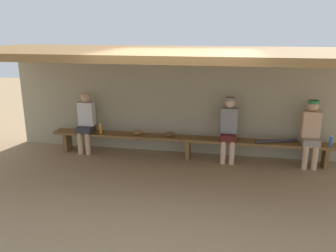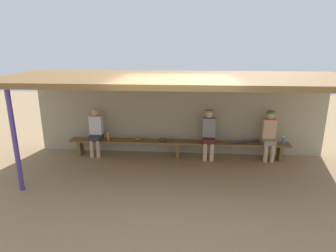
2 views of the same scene
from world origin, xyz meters
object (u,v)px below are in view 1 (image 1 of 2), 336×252
Objects in this scene: baseball_glove_tan at (170,134)px; baseball_bat at (276,141)px; player_shirtless_tan at (311,130)px; water_bottle_orange at (101,129)px; player_rightmost at (229,126)px; baseball_glove_worn at (138,132)px; player_middle at (86,120)px; bench at (188,141)px; water_bottle_green at (331,141)px.

baseball_glove_tan is 0.27× the size of baseball_bat.
water_bottle_orange is (-4.35, -0.05, -0.18)m from player_shirtless_tan.
player_rightmost is 5.60× the size of baseball_glove_worn.
player_rightmost is at bearing 180.00° from player_shirtless_tan.
baseball_glove_worn is at bearing 0.72° from player_middle.
baseball_glove_worn is (-1.09, 0.02, 0.12)m from bench.
water_bottle_orange reaches higher than baseball_glove_worn.
baseball_bat is at bearing -0.00° from bench.
water_bottle_green is (1.98, -0.03, -0.18)m from player_rightmost.
water_bottle_green is at bearing -4.94° from player_shirtless_tan.
water_bottle_green is (2.81, -0.03, 0.18)m from bench.
player_middle is 0.99× the size of player_rightmost.
player_rightmost is 2.76m from water_bottle_orange.
water_bottle_orange reaches higher than baseball_bat.
water_bottle_green reaches higher than baseball_glove_worn.
player_middle is 5.56× the size of baseball_glove_worn.
baseball_bat is (0.96, -0.00, -0.25)m from player_rightmost.
baseball_glove_worn is 0.27× the size of baseball_bat.
player_shirtless_tan is 1.54× the size of baseball_bat.
water_bottle_orange is at bearing -49.69° from baseball_glove_worn.
bench is 2.82m from water_bottle_green.
player_rightmost reaches higher than water_bottle_green.
water_bottle_orange is 1.53m from baseball_glove_tan.
water_bottle_green reaches higher than water_bottle_orange.
player_rightmost is at bearing 0.25° from bench.
player_shirtless_tan is 3.52m from baseball_glove_worn.
baseball_glove_worn is (1.18, 0.01, -0.22)m from player_middle.
player_rightmost is at bearing 160.84° from baseball_bat.
baseball_bat is (3.71, 0.05, -0.07)m from water_bottle_orange.
player_shirtless_tan reaches higher than water_bottle_orange.
baseball_glove_tan is at bearing 0.09° from player_middle.
player_rightmost reaches higher than baseball_glove_tan.
water_bottle_green is 1.01× the size of water_bottle_orange.
baseball_glove_tan is (-2.82, 0.00, -0.24)m from player_shirtless_tan.
baseball_glove_tan is at bearing 1.93° from water_bottle_orange.
player_middle reaches higher than water_bottle_orange.
bench is at bearing -179.75° from player_rightmost.
baseball_bat is (2.88, -0.02, -0.01)m from baseball_glove_worn.
water_bottle_green is (5.08, -0.03, -0.17)m from player_middle.
player_middle is (-4.70, -0.00, -0.02)m from player_shirtless_tan.
player_shirtless_tan is (2.42, 0.00, 0.36)m from bench.
player_middle is 6.21× the size of water_bottle_orange.
bench is at bearing -0.08° from player_middle.
baseball_glove_worn reaches higher than bench.
player_shirtless_tan reaches higher than baseball_glove_tan.
player_rightmost is at bearing 1.02° from water_bottle_orange.
baseball_glove_tan is at bearing 179.36° from water_bottle_green.
player_rightmost is at bearing 125.52° from baseball_glove_worn.
bench is 0.41m from baseball_glove_tan.
bench is at bearing 125.01° from baseball_glove_worn.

